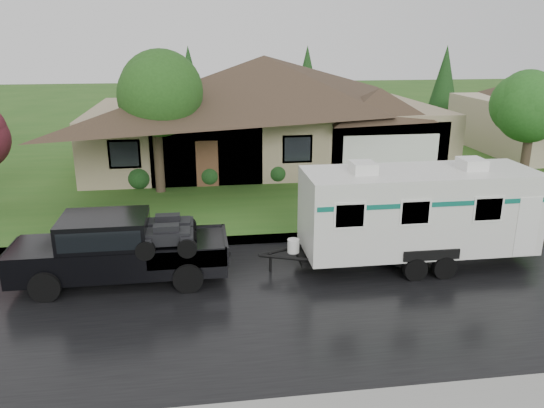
{
  "coord_description": "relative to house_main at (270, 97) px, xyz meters",
  "views": [
    {
      "loc": [
        -1.63,
        -14.52,
        6.66
      ],
      "look_at": [
        0.72,
        2.0,
        1.39
      ],
      "focal_mm": 35.0,
      "sensor_mm": 36.0,
      "label": 1
    }
  ],
  "objects": [
    {
      "name": "ground",
      "position": [
        -2.29,
        -13.84,
        -3.59
      ],
      "size": [
        140.0,
        140.0,
        0.0
      ],
      "primitive_type": "plane",
      "color": "#2A561B",
      "rests_on": "ground"
    },
    {
      "name": "road",
      "position": [
        -2.29,
        -15.84,
        -3.59
      ],
      "size": [
        140.0,
        8.0,
        0.01
      ],
      "primitive_type": "cube",
      "color": "black",
      "rests_on": "ground"
    },
    {
      "name": "curb",
      "position": [
        -2.29,
        -11.59,
        -3.52
      ],
      "size": [
        140.0,
        0.5,
        0.15
      ],
      "primitive_type": "cube",
      "color": "gray",
      "rests_on": "ground"
    },
    {
      "name": "lawn",
      "position": [
        -2.29,
        1.16,
        -3.52
      ],
      "size": [
        140.0,
        26.0,
        0.15
      ],
      "primitive_type": "cube",
      "color": "#2A561B",
      "rests_on": "ground"
    },
    {
      "name": "house_main",
      "position": [
        0.0,
        0.0,
        0.0
      ],
      "size": [
        19.44,
        10.8,
        6.9
      ],
      "color": "gray",
      "rests_on": "lawn"
    },
    {
      "name": "tree_left_green",
      "position": [
        -5.62,
        -5.4,
        0.77
      ],
      "size": [
        3.67,
        3.67,
        6.07
      ],
      "color": "#382B1E",
      "rests_on": "lawn"
    },
    {
      "name": "tree_right_green",
      "position": [
        10.2,
        -7.55,
        0.26
      ],
      "size": [
        3.23,
        3.23,
        5.35
      ],
      "color": "#382B1E",
      "rests_on": "lawn"
    },
    {
      "name": "shrub_row",
      "position": [
        -0.29,
        -4.54,
        -2.94
      ],
      "size": [
        13.6,
        1.0,
        1.0
      ],
      "color": "#143814",
      "rests_on": "lawn"
    },
    {
      "name": "pickup_truck",
      "position": [
        -6.3,
        -14.08,
        -2.54
      ],
      "size": [
        5.86,
        2.23,
        1.95
      ],
      "color": "black",
      "rests_on": "ground"
    },
    {
      "name": "travel_trailer",
      "position": [
        2.51,
        -14.08,
        -1.87
      ],
      "size": [
        7.23,
        2.54,
        3.24
      ],
      "color": "silver",
      "rests_on": "ground"
    }
  ]
}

